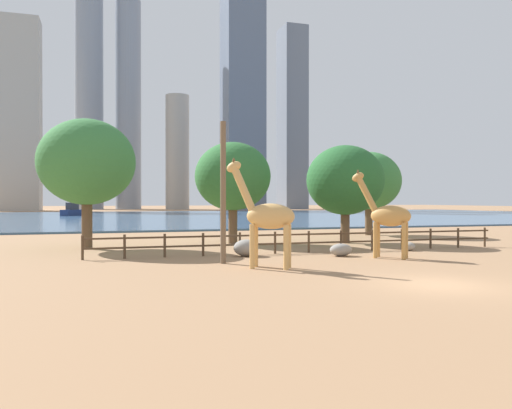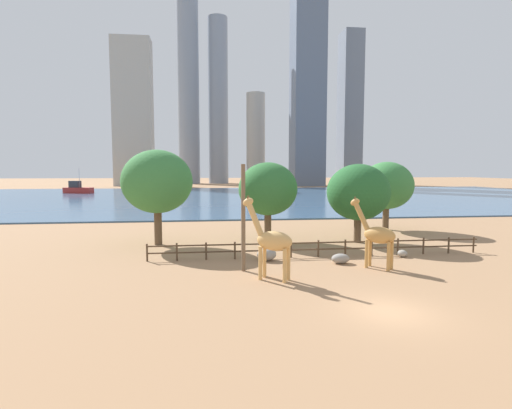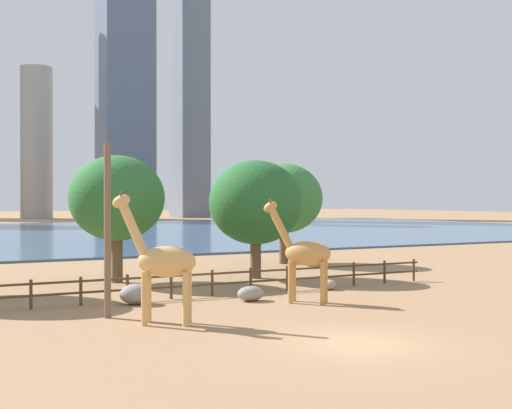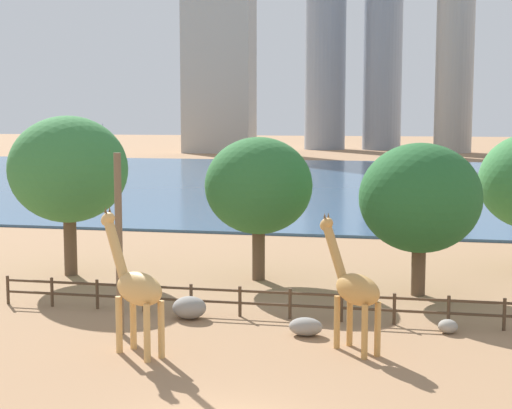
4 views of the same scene
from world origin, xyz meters
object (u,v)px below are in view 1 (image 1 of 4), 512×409
(giraffe_companion, at_px, (387,216))
(tree_left_small, at_px, (233,177))
(boulder_small, at_px, (341,250))
(boat_ferry, at_px, (74,211))
(boulder_by_pole, at_px, (409,246))
(tree_center_broad, at_px, (345,180))
(tree_right_tall, at_px, (87,162))
(giraffe_tall, at_px, (266,216))
(utility_pole, at_px, (223,192))
(boulder_near_fence, at_px, (246,248))
(tree_left_large, at_px, (369,181))

(giraffe_companion, relative_size, tree_left_small, 0.66)
(boulder_small, distance_m, boat_ferry, 78.54)
(boulder_by_pole, xyz_separation_m, tree_center_broad, (-1.16, 6.36, 4.35))
(tree_center_broad, relative_size, tree_right_tall, 0.85)
(giraffe_tall, height_order, tree_right_tall, tree_right_tall)
(tree_center_broad, bearing_deg, utility_pole, -141.41)
(giraffe_tall, distance_m, boulder_near_fence, 5.45)
(boulder_by_pole, distance_m, tree_right_tall, 21.32)
(giraffe_tall, relative_size, tree_left_large, 0.69)
(boulder_near_fence, distance_m, tree_right_tall, 12.50)
(tree_left_large, height_order, tree_center_broad, tree_left_large)
(boulder_small, relative_size, tree_left_large, 0.17)
(tree_center_broad, xyz_separation_m, boat_ferry, (-22.57, 68.56, -3.57))
(giraffe_tall, height_order, boulder_near_fence, giraffe_tall)
(tree_left_large, relative_size, tree_center_broad, 1.04)
(giraffe_companion, distance_m, boulder_small, 3.20)
(giraffe_tall, distance_m, boulder_by_pole, 12.28)
(tree_right_tall, xyz_separation_m, boat_ferry, (-4.45, 67.54, -4.57))
(boulder_near_fence, bearing_deg, utility_pole, -125.45)
(boulder_small, bearing_deg, tree_left_large, 55.44)
(tree_left_small, height_order, boat_ferry, tree_left_small)
(boat_ferry, bearing_deg, giraffe_tall, -131.33)
(giraffe_companion, bearing_deg, boulder_near_fence, 21.20)
(boulder_by_pole, height_order, boat_ferry, boat_ferry)
(boulder_small, height_order, tree_right_tall, tree_right_tall)
(giraffe_companion, bearing_deg, tree_left_large, -71.77)
(giraffe_tall, xyz_separation_m, tree_center_broad, (9.84, 11.36, 2.19))
(utility_pole, relative_size, tree_left_large, 0.94)
(giraffe_tall, relative_size, boulder_by_pole, 6.72)
(boat_ferry, bearing_deg, tree_right_tall, -136.61)
(giraffe_tall, xyz_separation_m, tree_right_tall, (-8.28, 12.38, 3.20))
(utility_pole, bearing_deg, giraffe_companion, -2.22)
(tree_left_large, distance_m, boat_ferry, 67.93)
(giraffe_tall, bearing_deg, boulder_by_pole, -123.78)
(giraffe_companion, bearing_deg, boulder_by_pole, -93.49)
(giraffe_tall, xyz_separation_m, boulder_by_pole, (11.00, 5.01, -2.16))
(giraffe_companion, xyz_separation_m, tree_left_large, (8.27, 16.46, 2.59))
(tree_left_large, xyz_separation_m, tree_right_tall, (-24.10, -6.03, 0.72))
(giraffe_companion, distance_m, tree_center_broad, 9.96)
(tree_right_tall, bearing_deg, boulder_small, -32.49)
(boat_ferry, bearing_deg, boulder_small, -126.89)
(giraffe_companion, relative_size, tree_right_tall, 0.58)
(tree_left_small, xyz_separation_m, boat_ferry, (-14.48, 66.70, -3.82))
(utility_pole, relative_size, tree_right_tall, 0.84)
(boat_ferry, bearing_deg, tree_center_broad, -122.15)
(tree_center_broad, bearing_deg, tree_left_large, 49.65)
(boulder_small, relative_size, tree_right_tall, 0.16)
(utility_pole, height_order, boulder_small, utility_pole)
(tree_center_broad, bearing_deg, boulder_small, -118.56)
(boulder_by_pole, relative_size, tree_center_broad, 0.11)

